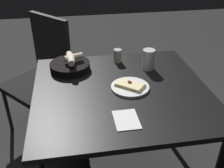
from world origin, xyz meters
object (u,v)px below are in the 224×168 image
(bread_basket, at_px, (70,65))
(pepper_shaker, at_px, (118,56))
(pizza_plate, at_px, (130,86))
(beer_glass, at_px, (148,60))
(dining_table, at_px, (121,98))
(chair_near, at_px, (43,70))

(bread_basket, distance_m, pepper_shaker, 0.33)
(pizza_plate, height_order, beer_glass, beer_glass)
(dining_table, distance_m, beer_glass, 0.34)
(bread_basket, height_order, pepper_shaker, bread_basket)
(bread_basket, xyz_separation_m, beer_glass, (0.07, 0.51, 0.03))
(bread_basket, relative_size, pepper_shaker, 2.86)
(dining_table, bearing_deg, chair_near, -144.17)
(beer_glass, relative_size, pepper_shaker, 1.48)
(pepper_shaker, xyz_separation_m, chair_near, (-0.34, -0.55, -0.24))
(pepper_shaker, bearing_deg, dining_table, -6.91)
(beer_glass, distance_m, chair_near, 0.91)
(pepper_shaker, relative_size, chair_near, 0.10)
(dining_table, relative_size, pizza_plate, 4.52)
(beer_glass, height_order, pepper_shaker, beer_glass)
(bread_basket, bearing_deg, chair_near, -151.47)
(pizza_plate, distance_m, pepper_shaker, 0.36)
(bread_basket, xyz_separation_m, pepper_shaker, (-0.07, 0.33, 0.01))
(beer_glass, height_order, chair_near, chair_near)
(pepper_shaker, bearing_deg, beer_glass, 52.49)
(chair_near, bearing_deg, pizza_plate, 38.71)
(beer_glass, bearing_deg, pepper_shaker, -127.51)
(chair_near, bearing_deg, dining_table, 35.83)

